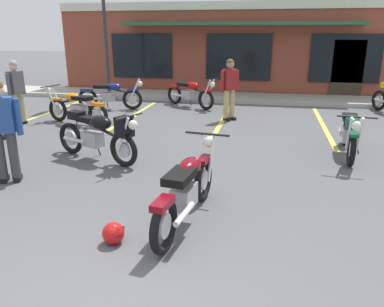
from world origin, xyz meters
name	(u,v)px	position (x,y,z in m)	size (l,w,h in m)	color
ground_plane	(192,173)	(0.00, 3.72, 0.00)	(80.00, 80.00, 0.00)	#515154
sidewalk_kerb	(235,98)	(0.00, 11.49, 0.07)	(22.00, 1.80, 0.14)	#A8A59E
brick_storefront_building	(244,47)	(0.00, 15.34, 1.73)	(14.37, 6.72, 3.45)	brown
painted_stall_lines	(222,121)	(0.00, 7.89, 0.00)	(10.87, 4.80, 0.01)	#DBCC4C
motorcycle_foreground_classic	(187,189)	(0.29, 1.96, 0.46)	(0.71, 2.10, 0.98)	black
motorcycle_black_cruiser	(99,134)	(-1.85, 4.02, 0.53)	(2.00, 1.08, 0.98)	black
motorcycle_silver_naked	(350,133)	(2.84, 5.35, 0.46)	(0.69, 2.11, 0.98)	black
motorcycle_blue_standard	(190,93)	(-1.30, 9.72, 0.46)	(1.85, 1.37, 0.98)	black
motorcycle_green_cafe_racer	(110,95)	(-3.70, 8.84, 0.46)	(2.10, 0.73, 0.98)	black
motorcycle_cream_vintage	(76,107)	(-3.76, 6.73, 0.46)	(2.05, 0.93, 0.98)	black
person_in_black_shirt	(230,86)	(0.16, 8.07, 0.95)	(0.50, 0.49, 1.68)	black
person_in_shorts_foreground	(16,89)	(-5.21, 6.38, 0.95)	(0.30, 0.61, 1.68)	black
person_by_back_row	(2,126)	(-2.85, 2.72, 0.95)	(0.59, 0.38, 1.68)	black
helmet_on_pavement	(113,233)	(-0.43, 1.27, 0.13)	(0.26, 0.26, 0.26)	#B71414
parking_lot_lamp_post	(102,6)	(-4.42, 10.28, 3.18)	(0.24, 0.76, 4.91)	#2D2D33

